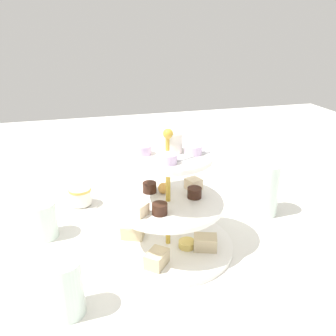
% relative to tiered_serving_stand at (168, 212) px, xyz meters
% --- Properties ---
extents(ground_plane, '(2.40, 2.40, 0.00)m').
position_rel_tiered_serving_stand_xyz_m(ground_plane, '(-0.00, -0.00, -0.09)').
color(ground_plane, silver).
extents(tiered_serving_stand, '(0.28, 0.28, 0.27)m').
position_rel_tiered_serving_stand_xyz_m(tiered_serving_stand, '(0.00, 0.00, 0.00)').
color(tiered_serving_stand, white).
rests_on(tiered_serving_stand, ground_plane).
extents(water_glass_tall_right, '(0.07, 0.07, 0.13)m').
position_rel_tiered_serving_stand_xyz_m(water_glass_tall_right, '(0.27, 0.08, -0.02)').
color(water_glass_tall_right, silver).
rests_on(water_glass_tall_right, ground_plane).
extents(water_glass_short_left, '(0.06, 0.06, 0.08)m').
position_rel_tiered_serving_stand_xyz_m(water_glass_short_left, '(-0.26, 0.11, -0.04)').
color(water_glass_short_left, silver).
rests_on(water_glass_short_left, ground_plane).
extents(teacup_with_saucer, '(0.09, 0.09, 0.05)m').
position_rel_tiered_serving_stand_xyz_m(teacup_with_saucer, '(-0.17, 0.24, -0.06)').
color(teacup_with_saucer, white).
rests_on(teacup_with_saucer, ground_plane).
extents(butter_knife_right, '(0.17, 0.02, 0.00)m').
position_rel_tiered_serving_stand_xyz_m(butter_knife_right, '(0.06, 0.33, -0.08)').
color(butter_knife_right, silver).
rests_on(butter_knife_right, ground_plane).
extents(water_glass_mid_back, '(0.06, 0.06, 0.10)m').
position_rel_tiered_serving_stand_xyz_m(water_glass_mid_back, '(-0.21, -0.14, -0.03)').
color(water_glass_mid_back, silver).
rests_on(water_glass_mid_back, ground_plane).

